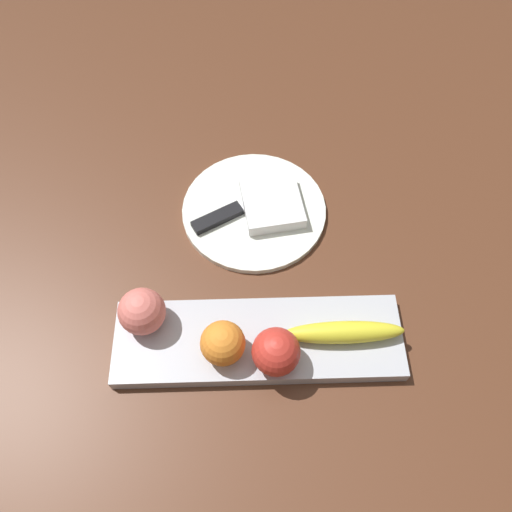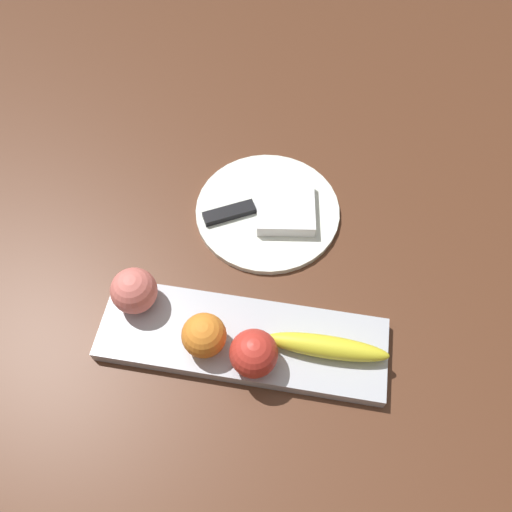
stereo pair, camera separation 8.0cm
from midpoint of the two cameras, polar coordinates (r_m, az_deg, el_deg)
The scene contains 9 objects.
ground_plane at distance 0.79m, azimuth -0.41°, elevation -10.82°, with size 2.40×2.40×0.00m, color #55301D.
fruit_tray at distance 0.78m, azimuth 1.46°, elevation -9.42°, with size 0.43×0.13×0.02m, color #B4B7C2.
apple at distance 0.73m, azimuth 2.95°, elevation -10.93°, with size 0.07×0.07×0.07m, color red.
banana at distance 0.76m, azimuth 10.85°, elevation -10.06°, with size 0.18×0.03×0.03m, color yellow.
orange_near_apple at distance 0.74m, azimuth -2.67°, elevation -9.14°, with size 0.06×0.06×0.06m, color orange.
peach at distance 0.78m, azimuth -10.44°, elevation -4.03°, with size 0.07×0.07×0.07m, color #DE7066.
dinner_plate at distance 0.91m, azimuth 3.80°, elevation 4.77°, with size 0.25×0.25×0.01m, color white.
folded_napkin at distance 0.89m, azimuth 5.86°, elevation 5.14°, with size 0.10×0.11×0.02m, color white.
knife at distance 0.89m, azimuth 0.55°, elevation 4.79°, with size 0.17×0.11×0.01m.
Camera 2 is at (0.09, -0.26, 0.74)m, focal length 36.38 mm.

